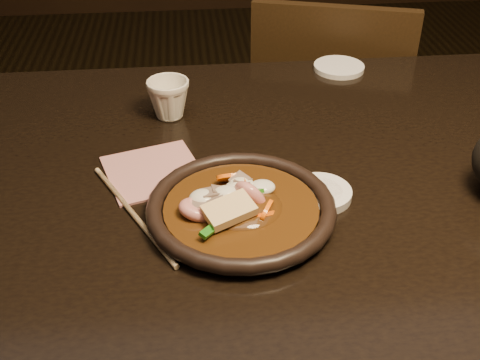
{
  "coord_description": "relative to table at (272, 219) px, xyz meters",
  "views": [
    {
      "loc": [
        -0.13,
        -0.76,
        1.29
      ],
      "look_at": [
        -0.06,
        -0.07,
        0.8
      ],
      "focal_mm": 45.0,
      "sensor_mm": 36.0,
      "label": 1
    }
  ],
  "objects": [
    {
      "name": "plate",
      "position": [
        -0.06,
        -0.09,
        0.09
      ],
      "size": [
        0.27,
        0.27,
        0.03
      ],
      "color": "black",
      "rests_on": "table"
    },
    {
      "name": "chair",
      "position": [
        0.25,
        0.64,
        -0.21
      ],
      "size": [
        0.5,
        0.5,
        0.84
      ],
      "rotation": [
        0.0,
        0.0,
        2.85
      ],
      "color": "black",
      "rests_on": "floor"
    },
    {
      "name": "saucer_right",
      "position": [
        0.2,
        0.4,
        0.08
      ],
      "size": [
        0.11,
        0.11,
        0.01
      ],
      "primitive_type": "cylinder",
      "color": "white",
      "rests_on": "table"
    },
    {
      "name": "napkin",
      "position": [
        -0.19,
        0.04,
        0.08
      ],
      "size": [
        0.18,
        0.18,
        0.0
      ],
      "primitive_type": "cube",
      "rotation": [
        0.0,
        0.0,
        0.3
      ],
      "color": "#B3706E",
      "rests_on": "table"
    },
    {
      "name": "chopsticks",
      "position": [
        -0.21,
        -0.07,
        0.08
      ],
      "size": [
        0.13,
        0.24,
        0.01
      ],
      "rotation": [
        0.0,
        0.0,
        0.48
      ],
      "color": "tan",
      "rests_on": "table"
    },
    {
      "name": "soy_dish",
      "position": [
        0.06,
        -0.05,
        0.08
      ],
      "size": [
        0.09,
        0.09,
        0.01
      ],
      "primitive_type": "cylinder",
      "color": "white",
      "rests_on": "table"
    },
    {
      "name": "table",
      "position": [
        0.0,
        0.0,
        0.0
      ],
      "size": [
        1.6,
        0.9,
        0.75
      ],
      "color": "black",
      "rests_on": "floor"
    },
    {
      "name": "stirfry",
      "position": [
        -0.07,
        -0.08,
        0.1
      ],
      "size": [
        0.16,
        0.15,
        0.06
      ],
      "color": "#3A1F0A",
      "rests_on": "plate"
    },
    {
      "name": "tea_cup",
      "position": [
        -0.16,
        0.22,
        0.12
      ],
      "size": [
        0.09,
        0.08,
        0.08
      ],
      "primitive_type": "imported",
      "rotation": [
        0.0,
        0.0,
        0.14
      ],
      "color": "silver",
      "rests_on": "table"
    }
  ]
}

